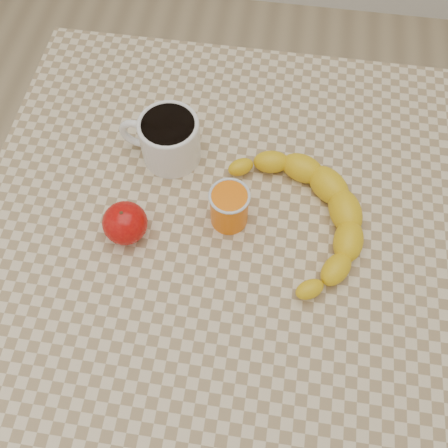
# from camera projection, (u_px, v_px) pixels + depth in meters

# --- Properties ---
(ground) EXTENTS (3.00, 3.00, 0.00)m
(ground) POSITION_uv_depth(u_px,v_px,m) (224.00, 348.00, 1.44)
(ground) COLOR tan
(ground) RESTS_ON ground
(table) EXTENTS (0.80, 0.80, 0.75)m
(table) POSITION_uv_depth(u_px,v_px,m) (224.00, 253.00, 0.86)
(table) COLOR beige
(table) RESTS_ON ground
(coffee_mug) EXTENTS (0.14, 0.11, 0.08)m
(coffee_mug) POSITION_uv_depth(u_px,v_px,m) (168.00, 138.00, 0.81)
(coffee_mug) COLOR white
(coffee_mug) RESTS_ON table
(orange_juice_glass) EXTENTS (0.06, 0.06, 0.07)m
(orange_juice_glass) POSITION_uv_depth(u_px,v_px,m) (229.00, 207.00, 0.76)
(orange_juice_glass) COLOR orange
(orange_juice_glass) RESTS_ON table
(apple) EXTENTS (0.09, 0.09, 0.06)m
(apple) POSITION_uv_depth(u_px,v_px,m) (125.00, 223.00, 0.75)
(apple) COLOR #9C0507
(apple) RESTS_ON table
(banana) EXTENTS (0.44, 0.46, 0.05)m
(banana) POSITION_uv_depth(u_px,v_px,m) (303.00, 215.00, 0.76)
(banana) COLOR yellow
(banana) RESTS_ON table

